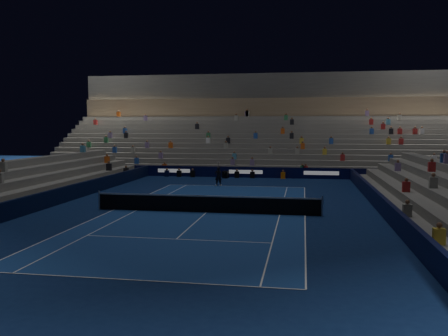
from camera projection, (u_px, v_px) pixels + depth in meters
name	position (u px, v px, depth m)	size (l,w,h in m)	color
ground	(206.00, 213.00, 26.70)	(90.00, 90.00, 0.00)	#0C1D49
court_surface	(206.00, 213.00, 26.69)	(10.97, 23.77, 0.01)	navy
sponsor_barrier_far	(246.00, 172.00, 44.82)	(44.00, 0.25, 1.00)	black
sponsor_barrier_east	(386.00, 209.00, 25.05)	(0.25, 37.00, 1.00)	black
sponsor_barrier_west	(47.00, 199.00, 28.25)	(0.25, 37.00, 1.00)	black
grandstand_main	(256.00, 139.00, 53.80)	(44.00, 15.20, 11.20)	slate
tennis_net	(206.00, 204.00, 26.65)	(12.90, 0.10, 1.10)	#B2B2B7
tennis_player	(218.00, 176.00, 38.46)	(0.57, 0.38, 1.57)	black
broadcast_camera	(225.00, 175.00, 44.27)	(0.59, 1.00, 0.65)	black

